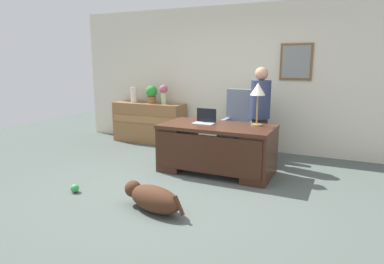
# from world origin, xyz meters

# --- Properties ---
(ground_plane) EXTENTS (12.00, 12.00, 0.00)m
(ground_plane) POSITION_xyz_m (0.00, 0.00, 0.00)
(ground_plane) COLOR #4C5651
(back_wall) EXTENTS (7.00, 0.16, 2.70)m
(back_wall) POSITION_xyz_m (0.01, 2.60, 1.35)
(back_wall) COLOR beige
(back_wall) RESTS_ON ground_plane
(desk) EXTENTS (1.69, 0.86, 0.74)m
(desk) POSITION_xyz_m (0.20, 0.96, 0.40)
(desk) COLOR #422316
(desk) RESTS_ON ground_plane
(credenza) EXTENTS (1.53, 0.50, 0.83)m
(credenza) POSITION_xyz_m (-1.81, 2.25, 0.41)
(credenza) COLOR olive
(credenza) RESTS_ON ground_plane
(armchair) EXTENTS (0.60, 0.59, 1.19)m
(armchair) POSITION_xyz_m (0.27, 1.94, 0.52)
(armchair) COLOR slate
(armchair) RESTS_ON ground_plane
(person_standing) EXTENTS (0.32, 0.32, 1.59)m
(person_standing) POSITION_xyz_m (0.66, 1.72, 0.81)
(person_standing) COLOR #262323
(person_standing) RESTS_ON ground_plane
(dog_lying) EXTENTS (0.87, 0.45, 0.30)m
(dog_lying) POSITION_xyz_m (0.04, -0.63, 0.15)
(dog_lying) COLOR #472819
(dog_lying) RESTS_ON ground_plane
(laptop) EXTENTS (0.32, 0.22, 0.22)m
(laptop) POSITION_xyz_m (-0.02, 1.03, 0.79)
(laptop) COLOR #B2B5BA
(laptop) RESTS_ON desk
(desk_lamp) EXTENTS (0.22, 0.22, 0.63)m
(desk_lamp) POSITION_xyz_m (0.75, 1.18, 1.24)
(desk_lamp) COLOR #9E8447
(desk_lamp) RESTS_ON desk
(vase_with_flowers) EXTENTS (0.17, 0.17, 0.38)m
(vase_with_flowers) POSITION_xyz_m (-1.45, 2.25, 1.06)
(vase_with_flowers) COLOR #B4C996
(vase_with_flowers) RESTS_ON credenza
(vase_empty) EXTENTS (0.14, 0.14, 0.31)m
(vase_empty) POSITION_xyz_m (-2.17, 2.25, 0.98)
(vase_empty) COLOR silver
(vase_empty) RESTS_ON credenza
(potted_plant) EXTENTS (0.24, 0.24, 0.36)m
(potted_plant) POSITION_xyz_m (-1.73, 2.25, 1.02)
(potted_plant) COLOR brown
(potted_plant) RESTS_ON credenza
(dog_toy_ball) EXTENTS (0.11, 0.11, 0.11)m
(dog_toy_ball) POSITION_xyz_m (-1.16, -0.59, 0.05)
(dog_toy_ball) COLOR green
(dog_toy_ball) RESTS_ON ground_plane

